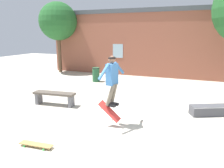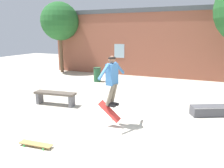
{
  "view_description": "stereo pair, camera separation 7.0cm",
  "coord_description": "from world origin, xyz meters",
  "px_view_note": "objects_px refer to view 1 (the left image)",
  "views": [
    {
      "loc": [
        1.94,
        -4.76,
        2.72
      ],
      "look_at": [
        -0.33,
        0.96,
        1.29
      ],
      "focal_mm": 35.0,
      "sensor_mm": 36.0,
      "label": 1
    },
    {
      "loc": [
        2.01,
        -4.74,
        2.72
      ],
      "look_at": [
        -0.33,
        0.96,
        1.29
      ],
      "focal_mm": 35.0,
      "sensor_mm": 36.0,
      "label": 2
    }
  ],
  "objects_px": {
    "skater": "(112,76)",
    "tree_left": "(58,22)",
    "trash_bin": "(96,74)",
    "skateboard_resting": "(36,144)",
    "park_bench": "(54,96)",
    "skateboard_flipping": "(109,111)",
    "skate_ledge": "(218,110)"
  },
  "relations": [
    {
      "from": "trash_bin",
      "to": "park_bench",
      "type": "bearing_deg",
      "value": -85.23
    },
    {
      "from": "skateboard_flipping",
      "to": "skateboard_resting",
      "type": "bearing_deg",
      "value": -128.77
    },
    {
      "from": "skateboard_flipping",
      "to": "tree_left",
      "type": "bearing_deg",
      "value": 127.84
    },
    {
      "from": "park_bench",
      "to": "skateboard_resting",
      "type": "xyz_separation_m",
      "value": [
        1.53,
        -2.86,
        -0.3
      ]
    },
    {
      "from": "park_bench",
      "to": "trash_bin",
      "type": "xyz_separation_m",
      "value": [
        -0.37,
        4.47,
        0.06
      ]
    },
    {
      "from": "park_bench",
      "to": "skate_ledge",
      "type": "relative_size",
      "value": 0.9
    },
    {
      "from": "tree_left",
      "to": "trash_bin",
      "type": "relative_size",
      "value": 5.95
    },
    {
      "from": "skate_ledge",
      "to": "skater",
      "type": "relative_size",
      "value": 1.27
    },
    {
      "from": "skater",
      "to": "tree_left",
      "type": "bearing_deg",
      "value": 145.7
    },
    {
      "from": "tree_left",
      "to": "skater",
      "type": "relative_size",
      "value": 3.29
    },
    {
      "from": "tree_left",
      "to": "trash_bin",
      "type": "xyz_separation_m",
      "value": [
        3.76,
        -1.92,
        -3.1
      ]
    },
    {
      "from": "trash_bin",
      "to": "skateboard_resting",
      "type": "distance_m",
      "value": 7.58
    },
    {
      "from": "trash_bin",
      "to": "skater",
      "type": "relative_size",
      "value": 0.55
    },
    {
      "from": "tree_left",
      "to": "skateboard_flipping",
      "type": "bearing_deg",
      "value": -47.33
    },
    {
      "from": "tree_left",
      "to": "park_bench",
      "type": "distance_m",
      "value": 8.23
    },
    {
      "from": "tree_left",
      "to": "trash_bin",
      "type": "height_order",
      "value": "tree_left"
    },
    {
      "from": "skate_ledge",
      "to": "skater",
      "type": "distance_m",
      "value": 3.97
    },
    {
      "from": "park_bench",
      "to": "skater",
      "type": "height_order",
      "value": "skater"
    },
    {
      "from": "skate_ledge",
      "to": "skater",
      "type": "bearing_deg",
      "value": -170.18
    },
    {
      "from": "park_bench",
      "to": "skateboard_flipping",
      "type": "xyz_separation_m",
      "value": [
        2.74,
        -1.06,
        0.1
      ]
    },
    {
      "from": "park_bench",
      "to": "trash_bin",
      "type": "height_order",
      "value": "trash_bin"
    },
    {
      "from": "skate_ledge",
      "to": "skateboard_resting",
      "type": "bearing_deg",
      "value": -162.48
    },
    {
      "from": "trash_bin",
      "to": "skater",
      "type": "distance_m",
      "value": 6.39
    },
    {
      "from": "skate_ledge",
      "to": "trash_bin",
      "type": "distance_m",
      "value": 7.01
    },
    {
      "from": "tree_left",
      "to": "skateboard_flipping",
      "type": "xyz_separation_m",
      "value": [
        6.87,
        -7.45,
        -3.05
      ]
    },
    {
      "from": "skate_ledge",
      "to": "trash_bin",
      "type": "relative_size",
      "value": 2.31
    },
    {
      "from": "park_bench",
      "to": "skate_ledge",
      "type": "xyz_separation_m",
      "value": [
        5.82,
        1.19,
        -0.2
      ]
    },
    {
      "from": "tree_left",
      "to": "skateboard_flipping",
      "type": "distance_m",
      "value": 10.58
    },
    {
      "from": "park_bench",
      "to": "skater",
      "type": "relative_size",
      "value": 1.14
    },
    {
      "from": "skater",
      "to": "skateboard_flipping",
      "type": "bearing_deg",
      "value": -109.61
    },
    {
      "from": "trash_bin",
      "to": "skateboard_flipping",
      "type": "bearing_deg",
      "value": -60.66
    },
    {
      "from": "skater",
      "to": "trash_bin",
      "type": "bearing_deg",
      "value": 132.61
    }
  ]
}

